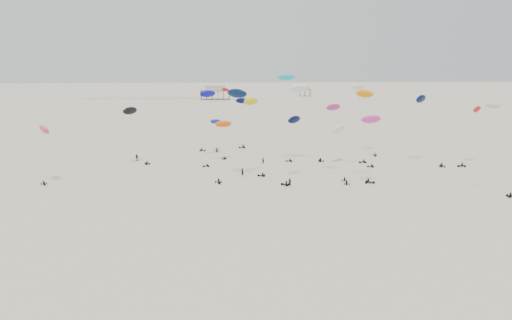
{
  "coord_description": "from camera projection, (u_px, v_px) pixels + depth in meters",
  "views": [
    {
      "loc": [
        -7.14,
        -9.14,
        26.14
      ],
      "look_at": [
        0.0,
        88.0,
        7.0
      ],
      "focal_mm": 35.0,
      "sensor_mm": 36.0,
      "label": 1
    }
  ],
  "objects": [
    {
      "name": "spectator_1",
      "position": [
        290.0,
        186.0,
        107.4
      ],
      "size": [
        1.07,
        0.99,
        1.91
      ],
      "primitive_type": "imported",
      "rotation": [
        0.0,
        0.0,
        5.64
      ],
      "color": "black",
      "rests_on": "ground"
    },
    {
      "name": "pavilion_small",
      "position": [
        305.0,
        92.0,
        390.0
      ],
      "size": [
        9.0,
        7.0,
        8.0
      ],
      "color": "brown",
      "rests_on": "ground"
    },
    {
      "name": "rig_16",
      "position": [
        210.0,
        102.0,
        138.9
      ],
      "size": [
        7.91,
        9.43,
        18.98
      ],
      "rotation": [
        0.0,
        0.0,
        5.66
      ],
      "color": "black",
      "rests_on": "ground"
    },
    {
      "name": "pavilion_main",
      "position": [
        215.0,
        93.0,
        355.47
      ],
      "size": [
        21.0,
        13.0,
        9.8
      ],
      "color": "brown",
      "rests_on": "ground"
    },
    {
      "name": "rig_4",
      "position": [
        234.0,
        107.0,
        113.1
      ],
      "size": [
        8.1,
        11.68,
        20.85
      ],
      "rotation": [
        0.0,
        0.0,
        3.32
      ],
      "color": "black",
      "rests_on": "ground"
    },
    {
      "name": "spectator_3",
      "position": [
        263.0,
        164.0,
        130.51
      ],
      "size": [
        0.88,
        0.87,
        2.02
      ],
      "primitive_type": "imported",
      "rotation": [
        0.0,
        0.0,
        2.37
      ],
      "color": "black",
      "rests_on": "ground"
    },
    {
      "name": "rig_6",
      "position": [
        44.0,
        137.0,
        109.29
      ],
      "size": [
        4.61,
        7.59,
        12.84
      ],
      "rotation": [
        0.0,
        0.0,
        3.62
      ],
      "color": "black",
      "rests_on": "ground"
    },
    {
      "name": "rig_20",
      "position": [
        362.0,
        112.0,
        125.34
      ],
      "size": [
        6.12,
        4.8,
        20.84
      ],
      "rotation": [
        0.0,
        0.0,
        1.33
      ],
      "color": "black",
      "rests_on": "ground"
    },
    {
      "name": "rig_2",
      "position": [
        242.0,
        114.0,
        153.82
      ],
      "size": [
        4.37,
        4.23,
        15.51
      ],
      "rotation": [
        0.0,
        0.0,
        1.73
      ],
      "color": "black",
      "rests_on": "ground"
    },
    {
      "name": "rig_17",
      "position": [
        292.0,
        134.0,
        112.65
      ],
      "size": [
        6.49,
        12.69,
        15.39
      ],
      "rotation": [
        0.0,
        0.0,
        0.99
      ],
      "color": "black",
      "rests_on": "ground"
    },
    {
      "name": "rig_7",
      "position": [
        211.0,
        132.0,
        149.92
      ],
      "size": [
        6.85,
        4.23,
        9.45
      ],
      "rotation": [
        0.0,
        0.0,
        4.4
      ],
      "color": "black",
      "rests_on": "ground"
    },
    {
      "name": "rig_11",
      "position": [
        503.0,
        152.0,
        98.61
      ],
      "size": [
        5.2,
        6.65,
        18.32
      ],
      "rotation": [
        0.0,
        0.0,
        4.61
      ],
      "color": "black",
      "rests_on": "ground"
    },
    {
      "name": "rig_8",
      "position": [
        133.0,
        120.0,
        129.69
      ],
      "size": [
        7.34,
        6.57,
        14.87
      ],
      "rotation": [
        0.0,
        0.0,
        0.63
      ],
      "color": "black",
      "rests_on": "ground"
    },
    {
      "name": "ground_plane",
      "position": [
        237.0,
        125.0,
        210.21
      ],
      "size": [
        900.0,
        900.0,
        0.0
      ],
      "primitive_type": "plane",
      "color": "beige"
    },
    {
      "name": "spectator_2",
      "position": [
        137.0,
        161.0,
        134.49
      ],
      "size": [
        1.47,
        1.33,
        2.21
      ],
      "primitive_type": "imported",
      "rotation": [
        0.0,
        0.0,
        5.66
      ],
      "color": "black",
      "rests_on": "ground"
    },
    {
      "name": "rig_9",
      "position": [
        253.0,
        117.0,
        116.62
      ],
      "size": [
        5.38,
        6.96,
        18.16
      ],
      "rotation": [
        0.0,
        0.0,
        1.39
      ],
      "color": "black",
      "rests_on": "ground"
    },
    {
      "name": "rig_12",
      "position": [
        221.0,
        130.0,
        134.01
      ],
      "size": [
        7.77,
        12.41,
        14.15
      ],
      "rotation": [
        0.0,
        0.0,
        1.75
      ],
      "color": "black",
      "rests_on": "ground"
    },
    {
      "name": "rig_18",
      "position": [
        287.0,
        90.0,
        132.13
      ],
      "size": [
        4.73,
        4.99,
        23.39
      ],
      "rotation": [
        0.0,
        0.0,
        1.57
      ],
      "color": "black",
      "rests_on": "ground"
    },
    {
      "name": "rig_13",
      "position": [
        342.0,
        133.0,
        131.37
      ],
      "size": [
        10.01,
        5.9,
        10.82
      ],
      "rotation": [
        0.0,
        0.0,
        1.62
      ],
      "color": "black",
      "rests_on": "ground"
    },
    {
      "name": "rig_3",
      "position": [
        221.0,
        122.0,
        151.39
      ],
      "size": [
        5.09,
        13.0,
        19.66
      ],
      "rotation": [
        0.0,
        0.0,
        3.17
      ],
      "color": "black",
      "rests_on": "ground"
    },
    {
      "name": "rig_15",
      "position": [
        302.0,
        99.0,
        133.53
      ],
      "size": [
        9.17,
        7.44,
        20.68
      ],
      "rotation": [
        0.0,
        0.0,
        0.06
      ],
      "color": "black",
      "rests_on": "ground"
    },
    {
      "name": "rig_14",
      "position": [
        371.0,
        134.0,
        108.4
      ],
      "size": [
        5.03,
        3.95,
        15.17
      ],
      "rotation": [
        0.0,
        0.0,
        4.3
      ],
      "color": "black",
      "rests_on": "ground"
    },
    {
      "name": "rig_0",
      "position": [
        371.0,
        127.0,
        148.7
      ],
      "size": [
        4.85,
        14.69,
        13.9
      ],
      "rotation": [
        0.0,
        0.0,
        2.98
      ],
      "color": "black",
      "rests_on": "ground"
    },
    {
      "name": "pier_fence",
      "position": [
        142.0,
        99.0,
        352.4
      ],
      "size": [
        80.2,
        0.2,
        1.5
      ],
      "color": "black",
      "rests_on": "ground"
    },
    {
      "name": "rig_10",
      "position": [
        473.0,
        125.0,
        129.21
      ],
      "size": [
        9.47,
        9.13,
        15.67
      ],
      "rotation": [
        0.0,
        0.0,
        1.78
      ],
      "color": "black",
      "rests_on": "ground"
    },
    {
      "name": "rig_1",
      "position": [
        336.0,
        123.0,
        116.74
      ],
      "size": [
        4.5,
        17.0,
        20.12
      ],
      "rotation": [
        0.0,
        0.0,
        6.08
      ],
      "color": "black",
      "rests_on": "ground"
    },
    {
      "name": "rig_5",
      "position": [
        361.0,
        108.0,
        112.03
      ],
      "size": [
        7.91,
        6.92,
        20.28
      ],
      "rotation": [
        0.0,
        0.0,
        5.92
      ],
      "color": "black",
      "rests_on": "ground"
    },
    {
      "name": "rig_19",
      "position": [
        425.0,
        111.0,
        131.16
      ],
      "size": [
        6.14,
        12.91,
        18.52
      ],
      "rotation": [
        0.0,
        0.0,
        -0.15
      ],
      "color": "black",
      "rests_on": "ground"
    },
    {
      "name": "spectator_0",
      "position": [
        242.0,
        176.0,
        116.42
      ],
      "size": [
        0.98,
        0.94,
        2.22
      ],
      "primitive_type": "imported",
      "rotation": [
        0.0,
        0.0,
        2.46
      ],
      "color": "black",
      "rests_on": "ground"
    }
  ]
}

